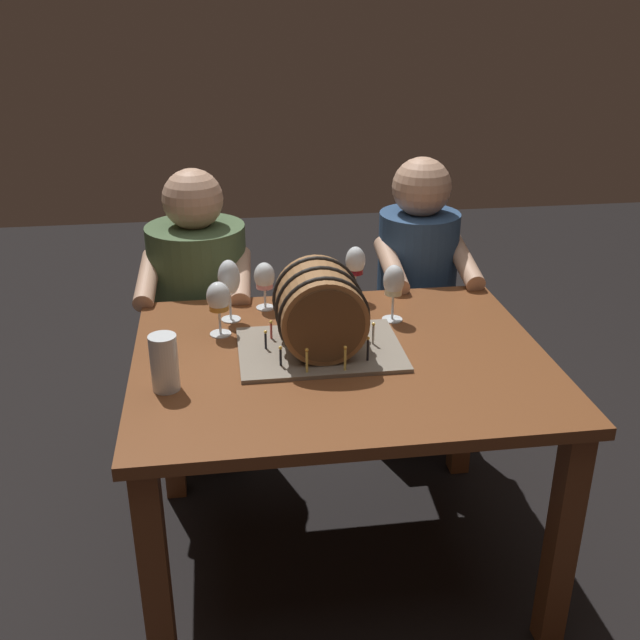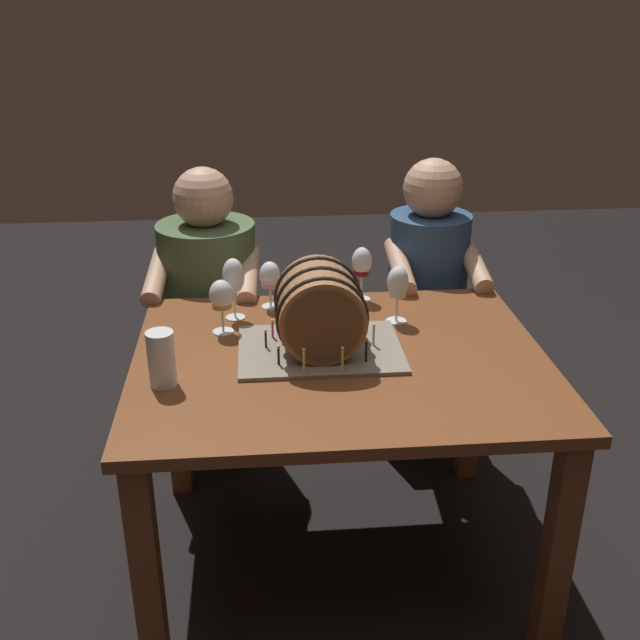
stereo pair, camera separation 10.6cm
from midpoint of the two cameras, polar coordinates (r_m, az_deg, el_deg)
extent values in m
plane|color=black|center=(2.61, 2.58, -17.49)|extent=(8.00, 8.00, 0.00)
cube|color=brown|center=(2.20, 2.93, -3.16)|extent=(1.20, 0.97, 0.03)
cube|color=brown|center=(2.06, -11.50, -18.45)|extent=(0.07, 0.07, 0.71)
cube|color=brown|center=(2.21, 18.97, -16.17)|extent=(0.07, 0.07, 0.71)
cube|color=brown|center=(2.74, -9.79, -6.46)|extent=(0.07, 0.07, 0.71)
cube|color=brown|center=(2.85, 12.50, -5.43)|extent=(0.07, 0.07, 0.71)
cube|color=gray|center=(2.22, 1.37, -2.23)|extent=(0.48, 0.35, 0.01)
cylinder|color=olive|center=(2.16, 1.41, 0.83)|extent=(0.25, 0.24, 0.25)
cylinder|color=brown|center=(2.05, 1.79, -0.53)|extent=(0.22, 0.00, 0.22)
cylinder|color=brown|center=(2.28, 1.06, 2.07)|extent=(0.22, 0.00, 0.22)
torus|color=black|center=(2.09, 1.66, -0.06)|extent=(0.26, 0.01, 0.26)
torus|color=black|center=(2.16, 1.41, 0.83)|extent=(0.26, 0.01, 0.26)
torus|color=black|center=(2.24, 1.17, 1.67)|extent=(0.26, 0.01, 0.26)
cylinder|color=silver|center=(2.22, 5.46, -1.25)|extent=(0.01, 0.01, 0.06)
sphere|color=#F9C64C|center=(2.21, 5.50, -0.42)|extent=(0.01, 0.01, 0.01)
cylinder|color=black|center=(2.30, 4.30, -0.26)|extent=(0.01, 0.01, 0.06)
sphere|color=#F9C64C|center=(2.29, 4.33, 0.57)|extent=(0.01, 0.01, 0.01)
cylinder|color=silver|center=(2.34, 2.46, 0.15)|extent=(0.01, 0.01, 0.05)
sphere|color=#F9C64C|center=(2.33, 2.47, 0.90)|extent=(0.01, 0.01, 0.01)
cylinder|color=silver|center=(2.34, 0.13, 0.18)|extent=(0.01, 0.01, 0.06)
sphere|color=#F9C64C|center=(2.32, 0.13, 0.98)|extent=(0.01, 0.01, 0.01)
cylinder|color=#D64C47|center=(2.27, -2.28, -0.78)|extent=(0.01, 0.01, 0.05)
sphere|color=#F9C64C|center=(2.25, -2.30, -0.08)|extent=(0.01, 0.01, 0.01)
cylinder|color=black|center=(2.21, -2.76, -1.53)|extent=(0.01, 0.01, 0.05)
sphere|color=#F9C64C|center=(2.19, -2.77, -0.83)|extent=(0.01, 0.01, 0.01)
cylinder|color=black|center=(2.11, -1.72, -2.80)|extent=(0.01, 0.01, 0.05)
sphere|color=#F9C64C|center=(2.09, -1.73, -2.06)|extent=(0.01, 0.01, 0.01)
cylinder|color=#EAD666|center=(2.06, 0.25, -3.20)|extent=(0.01, 0.01, 0.06)
sphere|color=#F9C64C|center=(2.05, 0.25, -2.28)|extent=(0.01, 0.01, 0.01)
cylinder|color=#EAD666|center=(2.07, 3.18, -3.09)|extent=(0.01, 0.01, 0.06)
sphere|color=#F9C64C|center=(2.05, 3.20, -2.15)|extent=(0.01, 0.01, 0.01)
cylinder|color=black|center=(2.13, 4.96, -2.40)|extent=(0.01, 0.01, 0.06)
sphere|color=#F9C64C|center=(2.11, 5.00, -1.49)|extent=(0.01, 0.01, 0.01)
cylinder|color=white|center=(2.52, -2.55, 1.02)|extent=(0.06, 0.06, 0.00)
cylinder|color=white|center=(2.51, -2.57, 1.75)|extent=(0.01, 0.01, 0.07)
ellipsoid|color=white|center=(2.48, -2.60, 3.42)|extent=(0.07, 0.07, 0.09)
cylinder|color=pink|center=(2.49, -2.59, 2.80)|extent=(0.06, 0.06, 0.03)
cylinder|color=white|center=(2.35, -6.06, -0.89)|extent=(0.07, 0.07, 0.00)
cylinder|color=white|center=(2.33, -6.10, -0.01)|extent=(0.01, 0.01, 0.08)
ellipsoid|color=white|center=(2.30, -6.19, 1.91)|extent=(0.07, 0.07, 0.09)
cylinder|color=#C6842D|center=(2.31, -6.17, 1.34)|extent=(0.06, 0.06, 0.04)
cylinder|color=white|center=(2.43, 7.04, -0.08)|extent=(0.07, 0.07, 0.00)
cylinder|color=white|center=(2.41, 7.09, 0.85)|extent=(0.01, 0.01, 0.08)
ellipsoid|color=white|center=(2.38, 7.20, 2.88)|extent=(0.07, 0.07, 0.10)
cylinder|color=beige|center=(2.39, 7.16, 2.12)|extent=(0.06, 0.06, 0.03)
cylinder|color=white|center=(2.58, 4.29, 1.58)|extent=(0.07, 0.07, 0.00)
cylinder|color=white|center=(2.57, 4.32, 2.50)|extent=(0.01, 0.01, 0.09)
ellipsoid|color=white|center=(2.53, 4.39, 4.44)|extent=(0.07, 0.07, 0.10)
cylinder|color=maroon|center=(2.54, 4.37, 3.92)|extent=(0.06, 0.06, 0.04)
cylinder|color=white|center=(2.44, -5.20, 0.19)|extent=(0.06, 0.06, 0.00)
cylinder|color=white|center=(2.43, -5.24, 1.13)|extent=(0.01, 0.01, 0.08)
ellipsoid|color=white|center=(2.39, -5.33, 3.33)|extent=(0.07, 0.07, 0.12)
cylinder|color=white|center=(2.03, -10.46, -2.94)|extent=(0.07, 0.07, 0.16)
cylinder|color=#C6842D|center=(2.04, -10.42, -3.42)|extent=(0.07, 0.07, 0.12)
cylinder|color=white|center=(2.01, -10.56, -1.79)|extent=(0.07, 0.07, 0.01)
cube|color=#2A3A24|center=(3.05, -6.90, -5.77)|extent=(0.34, 0.32, 0.45)
cylinder|color=#47603D|center=(2.84, -7.37, 2.48)|extent=(0.38, 0.38, 0.49)
sphere|color=tan|center=(2.74, -7.75, 9.18)|extent=(0.22, 0.22, 0.22)
cylinder|color=tan|center=(2.67, -4.30, 3.40)|extent=(0.09, 0.31, 0.14)
cylinder|color=tan|center=(2.71, -11.17, 3.30)|extent=(0.09, 0.31, 0.14)
cube|color=#1B2D46|center=(3.12, 8.60, -5.08)|extent=(0.34, 0.32, 0.45)
cylinder|color=#2D4C75|center=(2.92, 9.18, 3.12)|extent=(0.30, 0.30, 0.51)
sphere|color=tan|center=(2.82, 9.65, 9.80)|extent=(0.22, 0.22, 0.22)
cylinder|color=tan|center=(2.80, 12.67, 4.13)|extent=(0.07, 0.31, 0.14)
cylinder|color=tan|center=(2.74, 7.19, 4.03)|extent=(0.07, 0.31, 0.14)
camera|label=1|loc=(0.05, -88.60, 0.63)|focal=42.21mm
camera|label=2|loc=(0.05, 91.40, -0.63)|focal=42.21mm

